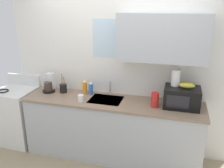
% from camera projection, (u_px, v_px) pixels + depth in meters
% --- Properties ---
extents(kitchen_wall_assembly, '(3.32, 0.42, 2.50)m').
position_uv_depth(kitchen_wall_assembly, '(127.00, 64.00, 3.50)').
color(kitchen_wall_assembly, white).
rests_on(kitchen_wall_assembly, ground).
extents(counter_unit, '(2.55, 0.63, 0.90)m').
position_uv_depth(counter_unit, '(112.00, 128.00, 3.55)').
color(counter_unit, '#B2B7BC').
rests_on(counter_unit, ground).
extents(sink_faucet, '(0.03, 0.03, 0.20)m').
position_uv_depth(sink_faucet, '(110.00, 88.00, 3.62)').
color(sink_faucet, '#B2B5BA').
rests_on(sink_faucet, counter_unit).
extents(stove_range, '(0.60, 0.60, 1.08)m').
position_uv_depth(stove_range, '(17.00, 115.00, 3.96)').
color(stove_range, white).
rests_on(stove_range, ground).
extents(microwave, '(0.46, 0.35, 0.27)m').
position_uv_depth(microwave, '(182.00, 97.00, 3.16)').
color(microwave, black).
rests_on(microwave, counter_unit).
extents(banana_bunch, '(0.20, 0.11, 0.07)m').
position_uv_depth(banana_bunch, '(187.00, 85.00, 3.10)').
color(banana_bunch, gold).
rests_on(banana_bunch, microwave).
extents(paper_towel_roll, '(0.11, 0.11, 0.22)m').
position_uv_depth(paper_towel_roll, '(176.00, 78.00, 3.16)').
color(paper_towel_roll, white).
rests_on(paper_towel_roll, microwave).
extents(coffee_maker, '(0.19, 0.21, 0.28)m').
position_uv_depth(coffee_maker, '(49.00, 85.00, 3.74)').
color(coffee_maker, black).
rests_on(coffee_maker, counter_unit).
extents(dish_soap_bottle_blue, '(0.07, 0.07, 0.20)m').
position_uv_depth(dish_soap_bottle_blue, '(91.00, 88.00, 3.62)').
color(dish_soap_bottle_blue, blue).
rests_on(dish_soap_bottle_blue, counter_unit).
extents(dish_soap_bottle_orange, '(0.07, 0.07, 0.22)m').
position_uv_depth(dish_soap_bottle_orange, '(85.00, 87.00, 3.64)').
color(dish_soap_bottle_orange, orange).
rests_on(dish_soap_bottle_orange, counter_unit).
extents(cereal_canister, '(0.10, 0.10, 0.20)m').
position_uv_depth(cereal_canister, '(155.00, 100.00, 3.17)').
color(cereal_canister, red).
rests_on(cereal_canister, counter_unit).
extents(mug_white, '(0.08, 0.08, 0.09)m').
position_uv_depth(mug_white, '(81.00, 98.00, 3.37)').
color(mug_white, white).
rests_on(mug_white, counter_unit).
extents(utensil_crock, '(0.11, 0.11, 0.29)m').
position_uv_depth(utensil_crock, '(63.00, 88.00, 3.70)').
color(utensil_crock, black).
rests_on(utensil_crock, counter_unit).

